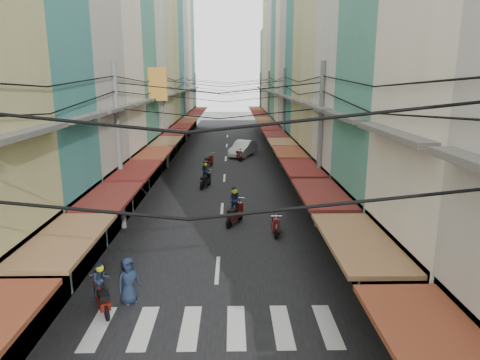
{
  "coord_description": "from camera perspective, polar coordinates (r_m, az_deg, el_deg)",
  "views": [
    {
      "loc": [
        0.6,
        -17.62,
        7.4
      ],
      "look_at": [
        1.04,
        6.05,
        1.74
      ],
      "focal_mm": 32.0,
      "sensor_mm": 36.0,
      "label": 1
    }
  ],
  "objects": [
    {
      "name": "building_row_right",
      "position": [
        34.9,
        11.51,
        16.48
      ],
      "size": [
        7.8,
        68.98,
        22.59
      ],
      "color": "teal",
      "rests_on": "ground"
    },
    {
      "name": "market_umbrella",
      "position": [
        17.02,
        17.27,
        -5.16
      ],
      "size": [
        2.32,
        2.32,
        2.44
      ],
      "color": "#B2B2B7",
      "rests_on": "ground"
    },
    {
      "name": "white_car",
      "position": [
        41.77,
        0.42,
        3.23
      ],
      "size": [
        5.61,
        3.79,
        1.84
      ],
      "primitive_type": "imported",
      "rotation": [
        0.0,
        0.0,
        -0.37
      ],
      "color": "white",
      "rests_on": "ground"
    },
    {
      "name": "moving_scooters",
      "position": [
        25.6,
        -3.39,
        -2.14
      ],
      "size": [
        6.73,
        27.94,
        1.97
      ],
      "color": "black",
      "rests_on": "ground"
    },
    {
      "name": "road",
      "position": [
        38.35,
        -1.95,
        2.31
      ],
      "size": [
        10.0,
        80.0,
        0.02
      ],
      "primitive_type": "cube",
      "color": "black",
      "rests_on": "ground"
    },
    {
      "name": "crosswalk",
      "position": [
        13.78,
        -3.59,
        -18.96
      ],
      "size": [
        7.55,
        2.4,
        0.01
      ],
      "color": "silver",
      "rests_on": "ground"
    },
    {
      "name": "building_row_left",
      "position": [
        35.31,
        -15.72,
        16.82
      ],
      "size": [
        7.8,
        67.67,
        23.7
      ],
      "color": "beige",
      "rests_on": "ground"
    },
    {
      "name": "sidewalk_left",
      "position": [
        38.99,
        -11.55,
        2.26
      ],
      "size": [
        3.0,
        80.0,
        0.06
      ],
      "primitive_type": "cube",
      "color": "slate",
      "rests_on": "ground"
    },
    {
      "name": "parked_scooters",
      "position": [
        14.99,
        14.28,
        -14.57
      ],
      "size": [
        13.45,
        15.23,
        0.98
      ],
      "color": "black",
      "rests_on": "ground"
    },
    {
      "name": "utility_poles",
      "position": [
        32.65,
        -2.17,
        12.0
      ],
      "size": [
        10.2,
        66.13,
        8.2
      ],
      "color": "slate",
      "rests_on": "ground"
    },
    {
      "name": "bicycle",
      "position": [
        22.62,
        16.53,
        -6.25
      ],
      "size": [
        1.54,
        0.81,
        1.01
      ],
      "primitive_type": "imported",
      "rotation": [
        0.0,
        0.0,
        1.76
      ],
      "color": "black",
      "rests_on": "ground"
    },
    {
      "name": "pedestrians",
      "position": [
        21.52,
        -13.04,
        -4.18
      ],
      "size": [
        13.2,
        22.45,
        2.14
      ],
      "color": "black",
      "rests_on": "ground"
    },
    {
      "name": "traffic_sign",
      "position": [
        17.88,
        15.75,
        -3.67
      ],
      "size": [
        0.1,
        0.68,
        3.12
      ],
      "color": "slate",
      "rests_on": "ground"
    },
    {
      "name": "sidewalk_right",
      "position": [
        38.79,
        7.71,
        2.36
      ],
      "size": [
        3.0,
        80.0,
        0.06
      ],
      "primitive_type": "cube",
      "color": "slate",
      "rests_on": "ground"
    },
    {
      "name": "ground",
      "position": [
        19.12,
        -2.82,
        -9.35
      ],
      "size": [
        160.0,
        160.0,
        0.0
      ],
      "primitive_type": "plane",
      "color": "#63635E",
      "rests_on": "ground"
    }
  ]
}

